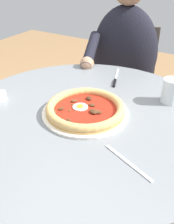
# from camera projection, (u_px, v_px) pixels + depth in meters

# --- Properties ---
(dining_table) EXTENTS (0.99, 0.99, 0.74)m
(dining_table) POSITION_uv_depth(u_px,v_px,m) (86.00, 149.00, 1.05)
(dining_table) COLOR gray
(dining_table) RESTS_ON ground
(pizza_on_plate) EXTENTS (0.32, 0.32, 0.04)m
(pizza_on_plate) POSITION_uv_depth(u_px,v_px,m) (84.00, 109.00, 0.95)
(pizza_on_plate) COLOR white
(pizza_on_plate) RESTS_ON dining_table
(water_glass) EXTENTS (0.07, 0.07, 0.10)m
(water_glass) POSITION_uv_depth(u_px,v_px,m) (171.00, 92.00, 1.01)
(water_glass) COLOR silver
(water_glass) RESTS_ON dining_table
(steak_knife) EXTENTS (0.08, 0.20, 0.01)m
(steak_knife) POSITION_uv_depth(u_px,v_px,m) (115.00, 80.00, 1.20)
(steak_knife) COLOR silver
(steak_knife) RESTS_ON dining_table
(fork_utensil) EXTENTS (0.17, 0.08, 0.00)m
(fork_utensil) POSITION_uv_depth(u_px,v_px,m) (128.00, 162.00, 0.74)
(fork_utensil) COLOR #BCBCC1
(fork_utensil) RESTS_ON dining_table
(diner_person) EXTENTS (0.43, 0.54, 1.17)m
(diner_person) POSITION_uv_depth(u_px,v_px,m) (122.00, 84.00, 1.67)
(diner_person) COLOR #282833
(diner_person) RESTS_ON ground
(cafe_chair_diner) EXTENTS (0.48, 0.48, 0.84)m
(cafe_chair_diner) POSITION_uv_depth(u_px,v_px,m) (126.00, 78.00, 1.79)
(cafe_chair_diner) COLOR #504A45
(cafe_chair_diner) RESTS_ON ground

